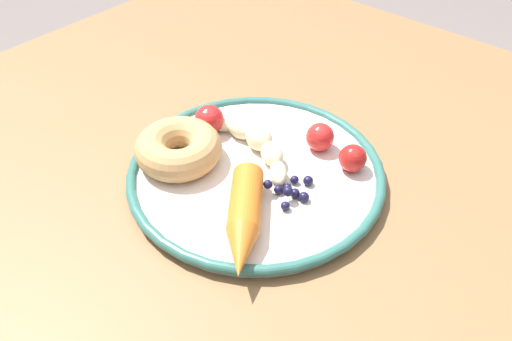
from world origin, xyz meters
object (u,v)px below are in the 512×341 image
at_px(blueberry_pile, 290,189).
at_px(tomato_near, 209,119).
at_px(banana, 255,142).
at_px(donut, 179,148).
at_px(tomato_far, 353,158).
at_px(dining_table, 220,222).
at_px(carrot_orange, 244,220).
at_px(plate, 256,172).
at_px(tomato_mid, 320,137).

xyz_separation_m(blueberry_pile, tomato_near, (0.02, 0.15, 0.01)).
distance_m(banana, donut, 0.09).
height_order(banana, tomato_far, tomato_far).
bearing_deg(donut, tomato_far, -53.53).
distance_m(tomato_near, tomato_far, 0.18).
xyz_separation_m(dining_table, carrot_orange, (-0.06, -0.10, 0.12)).
xyz_separation_m(dining_table, tomato_near, (0.04, 0.05, 0.12)).
relative_size(plate, tomato_mid, 8.70).
height_order(dining_table, tomato_near, tomato_near).
bearing_deg(banana, plate, -137.17).
height_order(plate, tomato_far, tomato_far).
relative_size(dining_table, donut, 10.27).
bearing_deg(blueberry_pile, banana, 67.20).
bearing_deg(tomato_far, dining_table, 126.83).
height_order(banana, tomato_mid, tomato_mid).
bearing_deg(tomato_mid, carrot_orange, -172.83).
bearing_deg(banana, blueberry_pile, -112.80).
bearing_deg(tomato_far, plate, 132.23).
relative_size(banana, donut, 1.53).
bearing_deg(tomato_near, tomato_far, -72.42).
xyz_separation_m(donut, tomato_mid, (0.13, -0.11, -0.00)).
bearing_deg(banana, tomato_mid, -47.02).
bearing_deg(plate, tomato_near, 78.49).
xyz_separation_m(plate, blueberry_pile, (-0.01, -0.05, 0.01)).
distance_m(dining_table, tomato_far, 0.20).
xyz_separation_m(tomato_near, tomato_mid, (0.06, -0.13, -0.00)).
height_order(donut, tomato_far, donut).
height_order(carrot_orange, donut, donut).
relative_size(plate, blueberry_pile, 5.11).
height_order(dining_table, donut, donut).
height_order(carrot_orange, tomato_far, carrot_orange).
bearing_deg(tomato_mid, tomato_near, 116.52).
relative_size(donut, tomato_mid, 2.96).
xyz_separation_m(plate, tomato_near, (0.02, 0.09, 0.02)).
bearing_deg(tomato_mid, plate, 158.76).
bearing_deg(carrot_orange, donut, 75.63).
distance_m(plate, tomato_far, 0.11).
height_order(donut, tomato_mid, donut).
bearing_deg(dining_table, blueberry_pile, -81.07).
distance_m(carrot_orange, tomato_far, 0.16).
height_order(banana, donut, donut).
bearing_deg(tomato_far, carrot_orange, 168.81).
height_order(carrot_orange, blueberry_pile, carrot_orange).
distance_m(plate, blueberry_pile, 0.05).
xyz_separation_m(dining_table, tomato_far, (0.10, -0.13, 0.12)).
distance_m(tomato_near, tomato_mid, 0.14).
distance_m(dining_table, plate, 0.11).
relative_size(donut, tomato_far, 3.13).
bearing_deg(tomato_far, donut, 126.47).
bearing_deg(donut, tomato_mid, -41.40).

